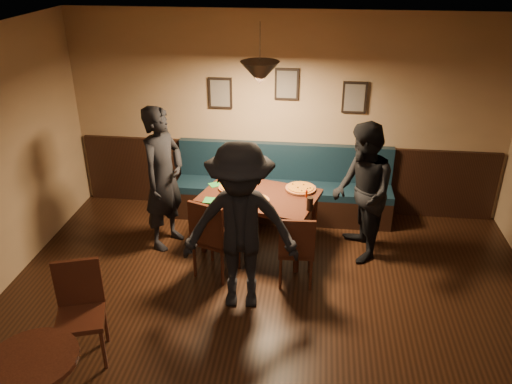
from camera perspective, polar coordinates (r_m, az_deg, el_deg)
ceiling at (r=3.44m, az=-0.18°, el=13.01°), size 7.00×7.00×0.00m
wall_back at (r=7.18m, az=3.33°, el=8.36°), size 6.00×0.00×6.00m
wainscot at (r=7.47m, az=3.14°, el=1.70°), size 5.88×0.06×1.00m
booth_bench at (r=7.23m, az=2.99°, el=0.82°), size 3.00×0.60×1.00m
picture_left at (r=7.17m, az=-3.94°, el=10.83°), size 0.32×0.04×0.42m
picture_center at (r=7.02m, az=3.41°, el=11.78°), size 0.32×0.04×0.42m
picture_right at (r=7.07m, az=10.79°, el=10.20°), size 0.32×0.04×0.42m
pendant_lamp at (r=5.87m, az=0.42°, el=13.00°), size 0.44×0.44×0.25m
dining_table at (r=6.56m, az=0.37°, el=-3.21°), size 1.57×1.22×0.74m
chair_near_left at (r=6.01m, az=-4.41°, el=-4.87°), size 0.57×0.57×1.00m
chair_near_right at (r=5.89m, az=4.45°, el=-6.10°), size 0.42×0.42×0.90m
diner_left at (r=6.49m, az=-10.16°, el=1.47°), size 0.65×0.78×1.84m
diner_right at (r=6.29m, az=11.62°, el=-0.11°), size 0.80×0.95×1.72m
diner_front at (r=5.29m, az=-1.72°, el=-3.99°), size 1.25×0.79×1.86m
pizza_a at (r=6.52m, az=-2.70°, el=0.46°), size 0.43×0.43×0.04m
pizza_b at (r=6.21m, az=-0.03°, el=-0.90°), size 0.39×0.39×0.04m
pizza_c at (r=6.52m, az=4.94°, el=0.40°), size 0.50×0.50×0.04m
soda_glass at (r=6.02m, az=5.95°, el=-1.30°), size 0.08×0.08×0.16m
tabasco_bottle at (r=6.32m, az=5.59°, el=-0.13°), size 0.03×0.03×0.11m
napkin_a at (r=6.66m, az=-4.55°, el=0.82°), size 0.19×0.19×0.01m
napkin_b at (r=6.26m, az=-5.06°, el=-0.92°), size 0.16×0.16×0.01m
cutlery_set at (r=6.09m, az=-0.26°, el=-1.63°), size 0.20×0.08×0.00m
cafe_chair_far at (r=5.11m, az=-18.81°, el=-12.84°), size 0.54×0.54×0.97m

